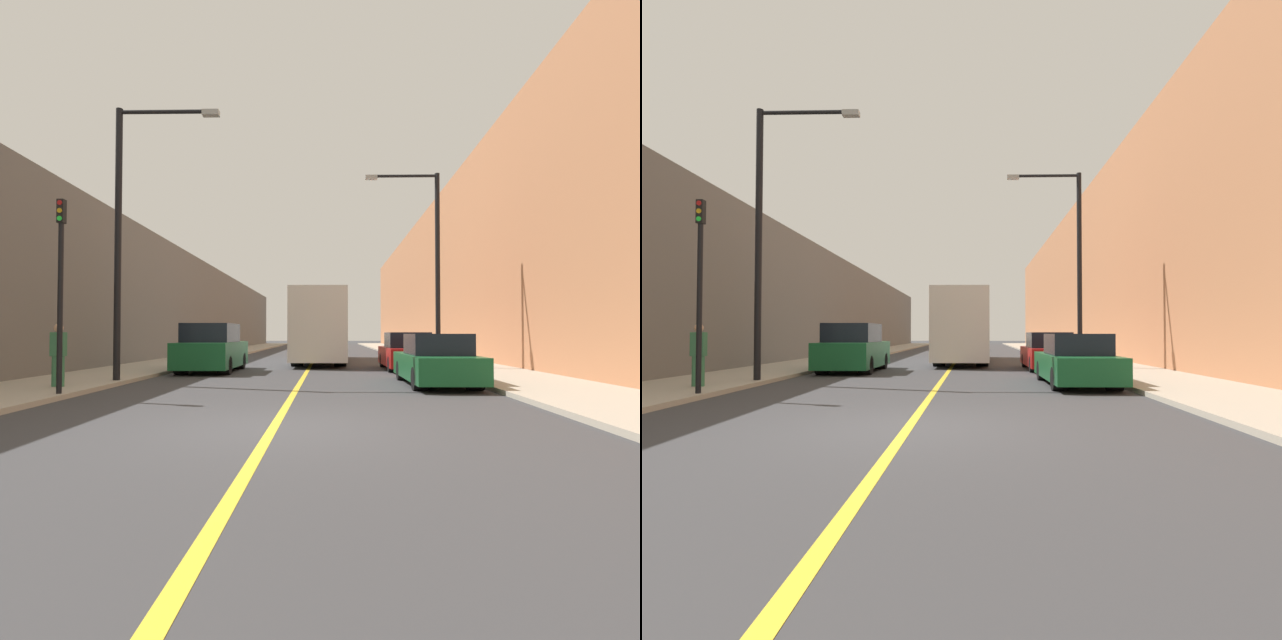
{
  "view_description": "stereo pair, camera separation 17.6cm",
  "coord_description": "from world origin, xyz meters",
  "views": [
    {
      "loc": [
        0.88,
        -7.84,
        1.48
      ],
      "look_at": [
        0.46,
        14.8,
        2.11
      ],
      "focal_mm": 28.0,
      "sensor_mm": 36.0,
      "label": 1
    },
    {
      "loc": [
        1.06,
        -7.83,
        1.48
      ],
      "look_at": [
        0.46,
        14.8,
        2.11
      ],
      "focal_mm": 28.0,
      "sensor_mm": 36.0,
      "label": 2
    }
  ],
  "objects": [
    {
      "name": "car_right_mid",
      "position": [
        4.06,
        12.8,
        0.7
      ],
      "size": [
        1.84,
        4.76,
        1.54
      ],
      "color": "maroon",
      "rests_on": "ground"
    },
    {
      "name": "street_lamp_left",
      "position": [
        -5.11,
        6.75,
        4.76
      ],
      "size": [
        3.09,
        0.24,
        8.08
      ],
      "color": "black",
      "rests_on": "sidewalk_left"
    },
    {
      "name": "parked_suv_left",
      "position": [
        -3.7,
        11.6,
        0.87
      ],
      "size": [
        2.02,
        4.77,
        1.88
      ],
      "color": "#145128",
      "rests_on": "ground"
    },
    {
      "name": "sidewalk_right",
      "position": [
        6.79,
        30.0,
        0.06
      ],
      "size": [
        3.4,
        72.0,
        0.12
      ],
      "primitive_type": "cube",
      "color": "#A89E8C",
      "rests_on": "ground"
    },
    {
      "name": "road_center_line",
      "position": [
        0.0,
        30.0,
        0.0
      ],
      "size": [
        0.16,
        72.0,
        0.01
      ],
      "primitive_type": "cube",
      "color": "gold",
      "rests_on": "ground"
    },
    {
      "name": "traffic_light",
      "position": [
        -5.29,
        3.44,
        2.54
      ],
      "size": [
        0.16,
        0.18,
        4.46
      ],
      "color": "black",
      "rests_on": "sidewalk_left"
    },
    {
      "name": "ground_plane",
      "position": [
        0.0,
        0.0,
        0.0
      ],
      "size": [
        200.0,
        200.0,
        0.0
      ],
      "primitive_type": "plane",
      "color": "#38383A"
    },
    {
      "name": "street_lamp_right",
      "position": [
        5.11,
        12.86,
        4.75
      ],
      "size": [
        3.09,
        0.24,
        8.06
      ],
      "color": "black",
      "rests_on": "sidewalk_right"
    },
    {
      "name": "building_row_left",
      "position": [
        -10.49,
        30.0,
        3.46
      ],
      "size": [
        4.0,
        72.0,
        6.93
      ],
      "primitive_type": "cube",
      "color": "#66605B",
      "rests_on": "ground"
    },
    {
      "name": "car_right_near",
      "position": [
        3.96,
        6.65,
        0.67
      ],
      "size": [
        1.82,
        4.74,
        1.48
      ],
      "color": "#145128",
      "rests_on": "ground"
    },
    {
      "name": "sidewalk_left",
      "position": [
        -6.79,
        30.0,
        0.06
      ],
      "size": [
        3.4,
        72.0,
        0.12
      ],
      "primitive_type": "cube",
      "color": "#A89E8C",
      "rests_on": "ground"
    },
    {
      "name": "pedestrian",
      "position": [
        -6.14,
        4.95,
        0.97
      ],
      "size": [
        0.36,
        0.23,
        1.63
      ],
      "color": "#336B47",
      "rests_on": "sidewalk_left"
    },
    {
      "name": "bus",
      "position": [
        0.4,
        18.51,
        1.87
      ],
      "size": [
        2.51,
        11.58,
        3.51
      ],
      "color": "silver",
      "rests_on": "ground"
    },
    {
      "name": "building_row_right",
      "position": [
        10.49,
        30.0,
        5.6
      ],
      "size": [
        4.0,
        72.0,
        11.2
      ],
      "primitive_type": "cube",
      "color": "#B2724C",
      "rests_on": "ground"
    }
  ]
}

